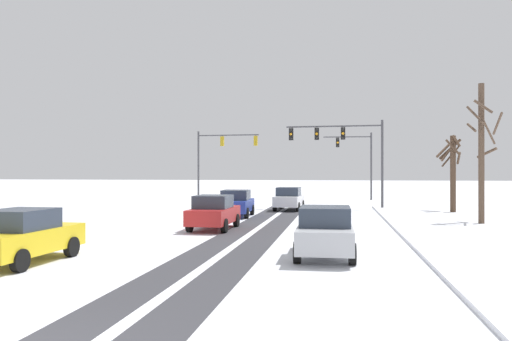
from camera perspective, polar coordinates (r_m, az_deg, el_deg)
The scene contains 13 objects.
wheel_track_left_lane at distance 23.38m, azimuth 1.78°, elevation -6.84°, with size 1.20×36.06×0.01m, color #38383D.
wheel_track_right_lane at distance 23.62m, azimuth -1.87°, elevation -6.77°, with size 1.16×36.06×0.01m, color #38383D.
sidewalk_kerb_right at distance 22.04m, azimuth 21.46°, elevation -7.09°, with size 4.00×36.06×0.12m, color white.
traffic_signal_far_left at distance 46.65m, azimuth -4.21°, elevation 2.21°, with size 5.86×0.54×6.50m.
traffic_signal_far_right at distance 49.43m, azimuth 11.57°, elevation 1.74°, with size 4.66×0.46×6.50m.
traffic_signal_near_right at distance 37.58m, azimuth 9.82°, elevation 3.07°, with size 7.11×0.55×6.50m.
car_white_lead at distance 35.65m, azimuth 3.76°, elevation -3.21°, with size 1.98×4.17×1.62m.
car_blue_second at distance 30.45m, azimuth -2.27°, elevation -3.74°, with size 1.96×4.17×1.62m.
car_red_third at distance 23.84m, azimuth -4.82°, elevation -4.74°, with size 1.87×4.12×1.62m.
car_silver_fourth at distance 16.28m, azimuth 7.87°, elevation -6.90°, with size 1.87×4.12×1.62m.
car_yellow_cab_fifth at distance 16.61m, azimuth -25.00°, elevation -6.75°, with size 1.93×4.15×1.62m.
bare_tree_sidewalk_mid at distance 28.96m, azimuth 24.30°, elevation 2.21°, with size 1.64×1.68×7.39m.
bare_tree_sidewalk_far at distance 36.35m, azimuth 21.43°, elevation 0.27°, with size 1.83×1.71×5.19m.
Camera 1 is at (4.80, -6.63, 2.74)m, focal length 35.17 mm.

